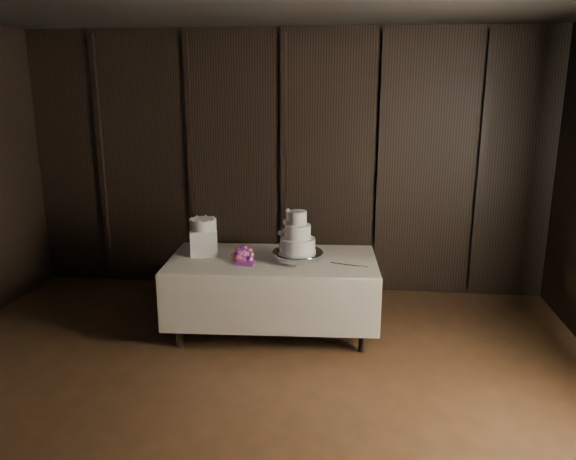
{
  "coord_description": "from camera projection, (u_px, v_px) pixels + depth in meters",
  "views": [
    {
      "loc": [
        0.8,
        -2.91,
        2.38
      ],
      "look_at": [
        0.2,
        2.19,
        1.05
      ],
      "focal_mm": 35.0,
      "sensor_mm": 36.0,
      "label": 1
    }
  ],
  "objects": [
    {
      "name": "bouquet",
      "position": [
        243.0,
        255.0,
        5.32
      ],
      "size": [
        0.33,
        0.41,
        0.18
      ],
      "primitive_type": null,
      "rotation": [
        0.0,
        0.0,
        -0.14
      ],
      "color": "#CA5374",
      "rests_on": "display_table"
    },
    {
      "name": "box_pedestal",
      "position": [
        204.0,
        242.0,
        5.52
      ],
      "size": [
        0.32,
        0.32,
        0.25
      ],
      "primitive_type": "cube",
      "rotation": [
        0.0,
        0.0,
        0.28
      ],
      "color": "white",
      "rests_on": "display_table"
    },
    {
      "name": "display_table",
      "position": [
        273.0,
        292.0,
        5.48
      ],
      "size": [
        2.05,
        1.15,
        0.76
      ],
      "rotation": [
        0.0,
        0.0,
        0.06
      ],
      "color": "silver",
      "rests_on": "ground"
    },
    {
      "name": "wedding_cake",
      "position": [
        295.0,
        236.0,
        5.25
      ],
      "size": [
        0.38,
        0.33,
        0.4
      ],
      "rotation": [
        0.0,
        0.0,
        -0.28
      ],
      "color": "white",
      "rests_on": "cake_stand"
    },
    {
      "name": "room",
      "position": [
        206.0,
        249.0,
        3.11
      ],
      "size": [
        6.08,
        7.08,
        3.08
      ],
      "color": "black",
      "rests_on": "ground"
    },
    {
      "name": "small_cake",
      "position": [
        203.0,
        224.0,
        5.47
      ],
      "size": [
        0.27,
        0.27,
        0.1
      ],
      "primitive_type": "cylinder",
      "rotation": [
        0.0,
        0.0,
        0.04
      ],
      "color": "white",
      "rests_on": "box_pedestal"
    },
    {
      "name": "cake_stand",
      "position": [
        298.0,
        256.0,
        5.32
      ],
      "size": [
        0.62,
        0.62,
        0.09
      ],
      "primitive_type": "cylinder",
      "rotation": [
        0.0,
        0.0,
        -0.36
      ],
      "color": "silver",
      "rests_on": "display_table"
    },
    {
      "name": "cake_knife",
      "position": [
        345.0,
        265.0,
        5.2
      ],
      "size": [
        0.36,
        0.14,
        0.01
      ],
      "primitive_type": "cube",
      "rotation": [
        0.0,
        0.0,
        -0.32
      ],
      "color": "silver",
      "rests_on": "display_table"
    }
  ]
}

